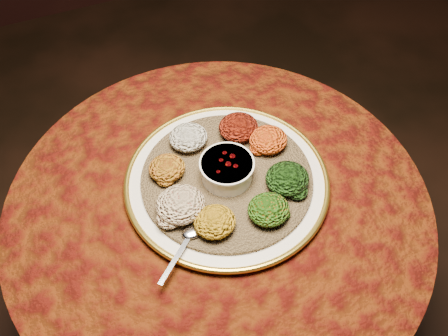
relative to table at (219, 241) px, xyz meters
name	(u,v)px	position (x,y,z in m)	size (l,w,h in m)	color
table	(219,241)	(0.00, 0.00, 0.00)	(0.96, 0.96, 0.73)	black
platter	(227,181)	(0.04, 0.03, 0.19)	(0.47, 0.47, 0.02)	beige
injera	(227,178)	(0.04, 0.03, 0.20)	(0.39, 0.39, 0.01)	olive
stew_bowl	(227,169)	(0.04, 0.03, 0.24)	(0.12, 0.12, 0.05)	white
spoon	(189,236)	(-0.10, -0.08, 0.21)	(0.12, 0.11, 0.01)	silver
portion_ayib	(188,137)	(-0.01, 0.16, 0.23)	(0.09, 0.09, 0.04)	beige
portion_kitfo	(238,127)	(0.11, 0.14, 0.23)	(0.10, 0.09, 0.05)	black
portion_tikil	(268,140)	(0.16, 0.08, 0.23)	(0.09, 0.09, 0.04)	#B0740E
portion_gomen	(287,178)	(0.15, -0.04, 0.23)	(0.10, 0.09, 0.05)	black
portion_mixveg	(269,210)	(0.08, -0.10, 0.23)	(0.09, 0.09, 0.04)	#A73D0A
portion_kik	(215,222)	(-0.04, -0.08, 0.23)	(0.09, 0.08, 0.04)	#B0780F
portion_timatim	(181,205)	(-0.09, -0.01, 0.23)	(0.11, 0.10, 0.05)	maroon
portion_shiro	(167,168)	(-0.08, 0.10, 0.23)	(0.08, 0.08, 0.04)	#9F6813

